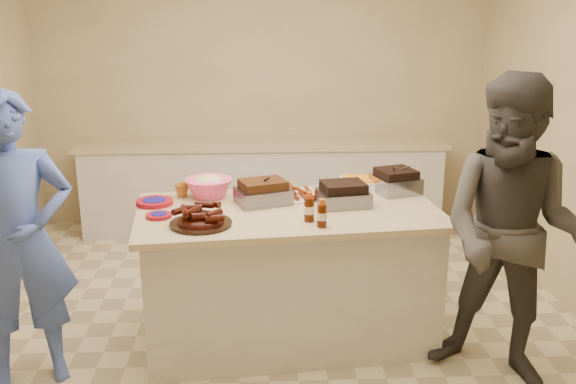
{
  "coord_description": "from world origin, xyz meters",
  "views": [
    {
      "loc": [
        -0.05,
        -4.01,
        2.19
      ],
      "look_at": [
        0.15,
        -0.0,
        1.02
      ],
      "focal_mm": 40.0,
      "sensor_mm": 36.0,
      "label": 1
    }
  ],
  "objects_px": {
    "coleslaw_bowl": "(209,197)",
    "bbq_bottle_b": "(322,227)",
    "mustard_bottle": "(275,204)",
    "rib_platter": "(201,225)",
    "plastic_cup": "(182,197)",
    "roasting_pan": "(395,192)",
    "bbq_bottle_a": "(309,221)",
    "guest_blue": "(35,377)",
    "island": "(288,336)",
    "guest_gray": "(499,376)"
  },
  "relations": [
    {
      "from": "guest_blue",
      "to": "rib_platter",
      "type": "bearing_deg",
      "value": -14.15
    },
    {
      "from": "mustard_bottle",
      "to": "bbq_bottle_a",
      "type": "bearing_deg",
      "value": -61.04
    },
    {
      "from": "island",
      "to": "coleslaw_bowl",
      "type": "distance_m",
      "value": 1.1
    },
    {
      "from": "coleslaw_bowl",
      "to": "rib_platter",
      "type": "bearing_deg",
      "value": -90.91
    },
    {
      "from": "plastic_cup",
      "to": "roasting_pan",
      "type": "bearing_deg",
      "value": 1.59
    },
    {
      "from": "roasting_pan",
      "to": "island",
      "type": "bearing_deg",
      "value": -172.54
    },
    {
      "from": "island",
      "to": "coleslaw_bowl",
      "type": "bearing_deg",
      "value": 145.43
    },
    {
      "from": "bbq_bottle_b",
      "to": "mustard_bottle",
      "type": "bearing_deg",
      "value": 119.55
    },
    {
      "from": "rib_platter",
      "to": "guest_blue",
      "type": "relative_size",
      "value": 0.21
    },
    {
      "from": "bbq_bottle_a",
      "to": "guest_blue",
      "type": "height_order",
      "value": "bbq_bottle_a"
    },
    {
      "from": "rib_platter",
      "to": "guest_gray",
      "type": "relative_size",
      "value": 0.2
    },
    {
      "from": "coleslaw_bowl",
      "to": "bbq_bottle_b",
      "type": "xyz_separation_m",
      "value": [
        0.71,
        -0.65,
        0.0
      ]
    },
    {
      "from": "rib_platter",
      "to": "guest_gray",
      "type": "bearing_deg",
      "value": -8.22
    },
    {
      "from": "island",
      "to": "bbq_bottle_b",
      "type": "xyz_separation_m",
      "value": [
        0.18,
        -0.36,
        0.92
      ]
    },
    {
      "from": "guest_blue",
      "to": "guest_gray",
      "type": "distance_m",
      "value": 2.85
    },
    {
      "from": "rib_platter",
      "to": "coleslaw_bowl",
      "type": "xyz_separation_m",
      "value": [
        0.01,
        0.58,
        0.0
      ]
    },
    {
      "from": "island",
      "to": "guest_blue",
      "type": "distance_m",
      "value": 1.63
    },
    {
      "from": "rib_platter",
      "to": "mustard_bottle",
      "type": "xyz_separation_m",
      "value": [
        0.46,
        0.4,
        0.0
      ]
    },
    {
      "from": "bbq_bottle_a",
      "to": "island",
      "type": "bearing_deg",
      "value": 114.97
    },
    {
      "from": "mustard_bottle",
      "to": "guest_blue",
      "type": "height_order",
      "value": "mustard_bottle"
    },
    {
      "from": "bbq_bottle_b",
      "to": "plastic_cup",
      "type": "xyz_separation_m",
      "value": [
        -0.9,
        0.67,
        0.0
      ]
    },
    {
      "from": "guest_blue",
      "to": "coleslaw_bowl",
      "type": "bearing_deg",
      "value": 12.86
    },
    {
      "from": "mustard_bottle",
      "to": "roasting_pan",
      "type": "bearing_deg",
      "value": 15.72
    },
    {
      "from": "rib_platter",
      "to": "bbq_bottle_a",
      "type": "bearing_deg",
      "value": 3.94
    },
    {
      "from": "mustard_bottle",
      "to": "guest_gray",
      "type": "xyz_separation_m",
      "value": [
        1.36,
        -0.67,
        -0.92
      ]
    },
    {
      "from": "roasting_pan",
      "to": "bbq_bottle_b",
      "type": "bearing_deg",
      "value": -146.86
    },
    {
      "from": "bbq_bottle_b",
      "to": "plastic_cup",
      "type": "distance_m",
      "value": 1.12
    },
    {
      "from": "island",
      "to": "coleslaw_bowl",
      "type": "xyz_separation_m",
      "value": [
        -0.53,
        0.29,
        0.92
      ]
    },
    {
      "from": "coleslaw_bowl",
      "to": "island",
      "type": "bearing_deg",
      "value": -28.59
    },
    {
      "from": "bbq_bottle_b",
      "to": "mustard_bottle",
      "type": "height_order",
      "value": "bbq_bottle_b"
    },
    {
      "from": "coleslaw_bowl",
      "to": "bbq_bottle_b",
      "type": "bearing_deg",
      "value": -42.19
    },
    {
      "from": "bbq_bottle_b",
      "to": "guest_gray",
      "type": "relative_size",
      "value": 0.09
    },
    {
      "from": "bbq_bottle_a",
      "to": "mustard_bottle",
      "type": "height_order",
      "value": "bbq_bottle_a"
    },
    {
      "from": "island",
      "to": "bbq_bottle_b",
      "type": "relative_size",
      "value": 11.31
    },
    {
      "from": "bbq_bottle_a",
      "to": "mustard_bottle",
      "type": "relative_size",
      "value": 1.46
    },
    {
      "from": "island",
      "to": "guest_gray",
      "type": "height_order",
      "value": "island"
    },
    {
      "from": "island",
      "to": "rib_platter",
      "type": "height_order",
      "value": "rib_platter"
    },
    {
      "from": "mustard_bottle",
      "to": "rib_platter",
      "type": "bearing_deg",
      "value": -138.51
    },
    {
      "from": "island",
      "to": "guest_gray",
      "type": "relative_size",
      "value": 1.05
    },
    {
      "from": "island",
      "to": "mustard_bottle",
      "type": "bearing_deg",
      "value": 120.81
    },
    {
      "from": "bbq_bottle_b",
      "to": "guest_gray",
      "type": "xyz_separation_m",
      "value": [
        1.09,
        -0.2,
        -0.92
      ]
    },
    {
      "from": "bbq_bottle_b",
      "to": "guest_blue",
      "type": "height_order",
      "value": "bbq_bottle_b"
    },
    {
      "from": "roasting_pan",
      "to": "coleslaw_bowl",
      "type": "distance_m",
      "value": 1.31
    },
    {
      "from": "guest_gray",
      "to": "coleslaw_bowl",
      "type": "bearing_deg",
      "value": -173.95
    },
    {
      "from": "coleslaw_bowl",
      "to": "mustard_bottle",
      "type": "height_order",
      "value": "coleslaw_bowl"
    },
    {
      "from": "roasting_pan",
      "to": "bbq_bottle_a",
      "type": "height_order",
      "value": "bbq_bottle_a"
    },
    {
      "from": "island",
      "to": "roasting_pan",
      "type": "relative_size",
      "value": 6.83
    },
    {
      "from": "rib_platter",
      "to": "mustard_bottle",
      "type": "relative_size",
      "value": 2.97
    },
    {
      "from": "bbq_bottle_a",
      "to": "mustard_bottle",
      "type": "xyz_separation_m",
      "value": [
        -0.2,
        0.36,
        0.0
      ]
    },
    {
      "from": "bbq_bottle_a",
      "to": "bbq_bottle_b",
      "type": "height_order",
      "value": "bbq_bottle_a"
    }
  ]
}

